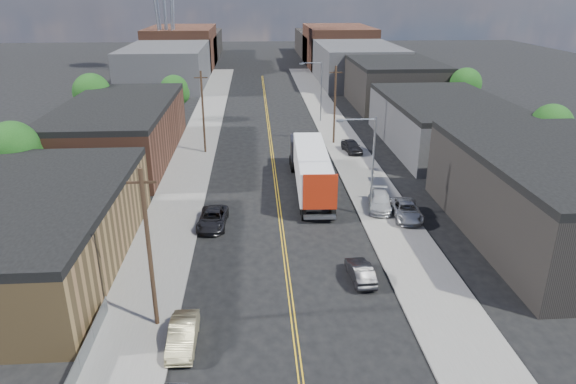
{
  "coord_description": "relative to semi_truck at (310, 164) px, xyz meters",
  "views": [
    {
      "loc": [
        -2.07,
        -16.22,
        18.85
      ],
      "look_at": [
        0.68,
        24.94,
        2.5
      ],
      "focal_mm": 32.0,
      "sensor_mm": 36.0,
      "label": 1
    }
  ],
  "objects": [
    {
      "name": "tree_right_near",
      "position": [
        26.74,
        3.84,
        2.31
      ],
      "size": [
        4.6,
        4.48,
        7.44
      ],
      "color": "black",
      "rests_on": "ground"
    },
    {
      "name": "centerline",
      "position": [
        -3.32,
        12.84,
        -2.55
      ],
      "size": [
        0.32,
        120.0,
        0.01
      ],
      "primitive_type": "cube",
      "color": "gold",
      "rests_on": "ground"
    },
    {
      "name": "streetlight_far",
      "position": [
        4.27,
        27.84,
        2.77
      ],
      "size": [
        3.39,
        0.25,
        9.0
      ],
      "color": "gray",
      "rests_on": "ground"
    },
    {
      "name": "tree_left_far",
      "position": [
        -17.26,
        29.84,
        2.01
      ],
      "size": [
        4.35,
        4.2,
        6.97
      ],
      "color": "black",
      "rests_on": "ground"
    },
    {
      "name": "industrial_right_c",
      "position": [
        18.68,
        39.84,
        1.24
      ],
      "size": [
        14.0,
        22.0,
        7.6
      ],
      "color": "black",
      "rests_on": "ground"
    },
    {
      "name": "skyline_left_b",
      "position": [
        -23.32,
        87.84,
        2.44
      ],
      "size": [
        16.0,
        26.0,
        10.0
      ],
      "primitive_type": "cube",
      "color": "#522E21",
      "rests_on": "ground"
    },
    {
      "name": "skyline_left_c",
      "position": [
        -23.32,
        107.84,
        0.94
      ],
      "size": [
        16.0,
        40.0,
        7.0
      ],
      "primitive_type": "cube",
      "color": "black",
      "rests_on": "ground"
    },
    {
      "name": "tree_left_mid",
      "position": [
        -27.26,
        22.84,
        2.92
      ],
      "size": [
        5.1,
        5.04,
        8.37
      ],
      "color": "black",
      "rests_on": "ground"
    },
    {
      "name": "industrial_right_b",
      "position": [
        18.68,
        13.84,
        0.49
      ],
      "size": [
        14.0,
        24.0,
        6.1
      ],
      "color": "#323234",
      "rests_on": "ground"
    },
    {
      "name": "car_right_oncoming",
      "position": [
        1.68,
        -17.82,
        -1.91
      ],
      "size": [
        1.63,
        4.05,
        1.31
      ],
      "primitive_type": "imported",
      "rotation": [
        0.0,
        0.0,
        3.2
      ],
      "color": "black",
      "rests_on": "ground"
    },
    {
      "name": "car_right_lot_c",
      "position": [
        6.46,
        11.55,
        -1.67
      ],
      "size": [
        2.38,
        4.56,
        1.48
      ],
      "primitive_type": "imported",
      "rotation": [
        0.0,
        0.0,
        0.15
      ],
      "color": "black",
      "rests_on": "sidewalk_right"
    },
    {
      "name": "car_left_b",
      "position": [
        -9.72,
        -24.16,
        -1.86
      ],
      "size": [
        1.5,
        4.27,
        1.4
      ],
      "primitive_type": "imported",
      "rotation": [
        0.0,
        0.0,
        -0.0
      ],
      "color": "tan",
      "rests_on": "ground"
    },
    {
      "name": "sidewalk_left",
      "position": [
        -12.82,
        12.84,
        -2.48
      ],
      "size": [
        5.0,
        140.0,
        0.15
      ],
      "primitive_type": "cube",
      "color": "slate",
      "rests_on": "ground"
    },
    {
      "name": "car_left_c",
      "position": [
        -9.15,
        -8.39,
        -1.86
      ],
      "size": [
        2.62,
        5.18,
        1.4
      ],
      "primitive_type": "imported",
      "rotation": [
        0.0,
        0.0,
        -0.06
      ],
      "color": "black",
      "rests_on": "ground"
    },
    {
      "name": "industrial_right_a",
      "position": [
        18.66,
        -12.16,
        0.99
      ],
      "size": [
        14.0,
        22.0,
        7.1
      ],
      "color": "black",
      "rests_on": "ground"
    },
    {
      "name": "sidewalk_right",
      "position": [
        6.18,
        12.84,
        -2.48
      ],
      "size": [
        5.0,
        140.0,
        0.15
      ],
      "primitive_type": "cube",
      "color": "slate",
      "rests_on": "ground"
    },
    {
      "name": "skyline_left_a",
      "position": [
        -23.32,
        62.84,
        1.44
      ],
      "size": [
        16.0,
        30.0,
        8.0
      ],
      "primitive_type": "cube",
      "color": "#323234",
      "rests_on": "ground"
    },
    {
      "name": "warehouse_tan",
      "position": [
        -21.32,
        -14.16,
        0.24
      ],
      "size": [
        12.0,
        22.0,
        5.6
      ],
      "color": "brown",
      "rests_on": "ground"
    },
    {
      "name": "utility_pole_left_near",
      "position": [
        -11.52,
        -22.16,
        2.58
      ],
      "size": [
        1.6,
        0.26,
        10.0
      ],
      "color": "black",
      "rests_on": "ground"
    },
    {
      "name": "car_right_lot_b",
      "position": [
        5.84,
        -5.92,
        -1.72
      ],
      "size": [
        2.69,
        5.01,
        1.38
      ],
      "primitive_type": "imported",
      "rotation": [
        0.0,
        0.0,
        -0.16
      ],
      "color": "silver",
      "rests_on": "sidewalk_right"
    },
    {
      "name": "car_right_lot_a",
      "position": [
        7.68,
        -8.1,
        -1.7
      ],
      "size": [
        2.74,
        5.24,
        1.41
      ],
      "primitive_type": "imported",
      "rotation": [
        0.0,
        0.0,
        -0.08
      ],
      "color": "gray",
      "rests_on": "sidewalk_right"
    },
    {
      "name": "semi_truck",
      "position": [
        0.0,
        0.0,
        0.0
      ],
      "size": [
        3.39,
        17.21,
        4.49
      ],
      "rotation": [
        0.0,
        0.0,
        -0.04
      ],
      "color": "silver",
      "rests_on": "ground"
    },
    {
      "name": "skyline_right_c",
      "position": [
        16.68,
        107.84,
        0.94
      ],
      "size": [
        16.0,
        40.0,
        7.0
      ],
      "primitive_type": "cube",
      "color": "black",
      "rests_on": "ground"
    },
    {
      "name": "utility_pole_left_far",
      "position": [
        -11.52,
        12.84,
        2.58
      ],
      "size": [
        1.6,
        0.26,
        10.0
      ],
      "color": "black",
      "rests_on": "ground"
    },
    {
      "name": "warehouse_brown",
      "position": [
        -21.32,
        11.84,
        0.74
      ],
      "size": [
        12.0,
        26.0,
        6.6
      ],
      "color": "#522E21",
      "rests_on": "ground"
    },
    {
      "name": "tree_left_near",
      "position": [
        -27.26,
        -2.16,
        2.62
      ],
      "size": [
        4.85,
        4.76,
        7.91
      ],
      "color": "black",
      "rests_on": "ground"
    },
    {
      "name": "streetlight_near",
      "position": [
        4.27,
        -7.16,
        2.77
      ],
      "size": [
        3.39,
        0.25,
        9.0
      ],
      "color": "gray",
      "rests_on": "ground"
    },
    {
      "name": "skyline_right_b",
      "position": [
        16.68,
        87.84,
        2.44
      ],
      "size": [
        16.0,
        26.0,
        10.0
      ],
      "primitive_type": "cube",
      "color": "#522E21",
      "rests_on": "ground"
    },
    {
      "name": "skyline_right_a",
      "position": [
        16.68,
        62.84,
        1.44
      ],
      "size": [
        16.0,
        30.0,
        8.0
      ],
      "primitive_type": "cube",
      "color": "#323234",
      "rests_on": "ground"
    },
    {
      "name": "tree_right_far",
      "position": [
        26.74,
        27.84,
        2.62
      ],
      "size": [
        4.85,
        4.76,
        7.91
      ],
      "color": "black",
      "rests_on": "ground"
    },
    {
      "name": "utility_pole_right",
      "position": [
        4.88,
        15.84,
        2.58
      ],
      "size": [
        1.6,
        0.26,
        10.0
      ],
      "color": "black",
      "rests_on": "ground"
    },
    {
      "name": "ground",
      "position": [
        -3.32,
        27.84,
        -2.56
      ],
      "size": [
        260.0,
        260.0,
        0.0
      ],
      "primitive_type": "plane",
      "color": "black",
      "rests_on": "ground"
    }
  ]
}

